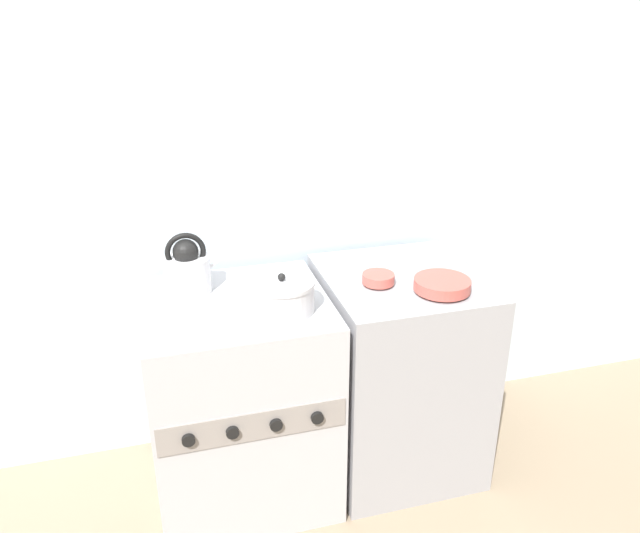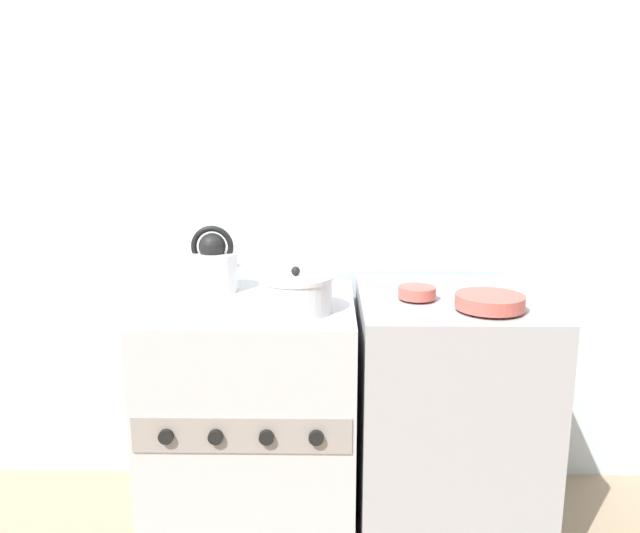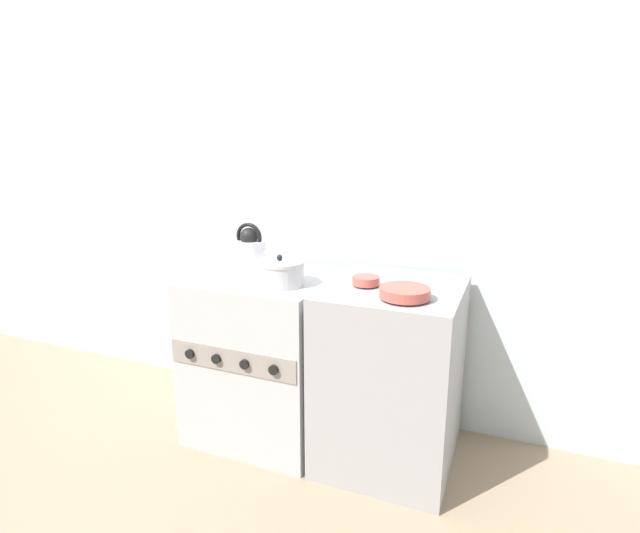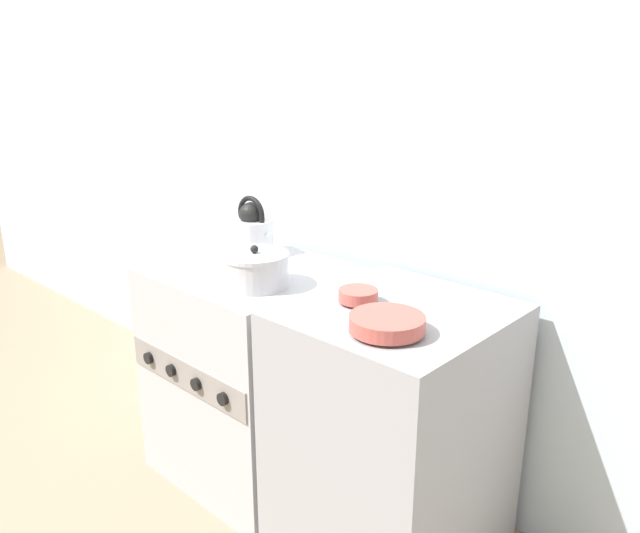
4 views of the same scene
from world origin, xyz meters
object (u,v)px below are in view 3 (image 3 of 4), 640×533
(kettle, at_px, (250,250))
(stove, at_px, (265,354))
(enamel_bowl, at_px, (405,293))
(small_ceramic_bowl, at_px, (366,281))
(cooking_pot, at_px, (280,273))

(kettle, bearing_deg, stove, -42.68)
(stove, bearing_deg, enamel_bowl, -11.86)
(kettle, height_order, enamel_bowl, kettle)
(stove, relative_size, small_ceramic_bowl, 6.90)
(enamel_bowl, relative_size, small_ceramic_bowl, 1.71)
(enamel_bowl, bearing_deg, small_ceramic_bowl, 148.96)
(enamel_bowl, bearing_deg, stove, 168.14)
(kettle, distance_m, small_ceramic_bowl, 0.71)
(stove, relative_size, cooking_pot, 3.62)
(kettle, height_order, cooking_pot, kettle)
(stove, height_order, small_ceramic_bowl, small_ceramic_bowl)
(stove, xyz_separation_m, small_ceramic_bowl, (0.54, -0.03, 0.46))
(cooking_pot, bearing_deg, kettle, 140.36)
(stove, bearing_deg, small_ceramic_bowl, -3.57)
(enamel_bowl, xyz_separation_m, small_ceramic_bowl, (-0.20, 0.12, -0.00))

